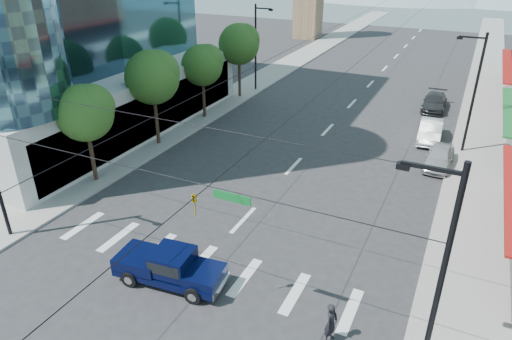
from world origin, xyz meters
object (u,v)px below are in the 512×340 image
Objects in this scene: parked_car_near at (439,157)px; parked_car_mid at (430,131)px; pedestrian at (331,323)px; parked_car_far at (434,102)px; pickup_truck at (169,266)px.

parked_car_mid reaches higher than parked_car_near.
parked_car_far is at bearing 11.81° from pedestrian.
pedestrian is 23.84m from parked_car_mid.
pickup_truck is at bearing -105.50° from parked_car_far.
parked_car_near is 0.86× the size of parked_car_far.
pedestrian is 0.37× the size of parked_car_mid.
parked_car_near is at bearing 56.06° from pickup_truck.
parked_car_mid is at bearing 106.18° from parked_car_near.
parked_car_far is (-0.60, 8.26, -0.07)m from parked_car_mid.
pickup_truck is 21.29m from parked_car_near.
parked_car_far is at bearing 91.50° from parked_car_mid.
pedestrian reaches higher than parked_car_mid.
parked_car_mid is 0.96× the size of parked_car_far.
parked_car_mid reaches higher than parked_car_far.
parked_car_mid is (0.94, 23.82, -0.09)m from pedestrian.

